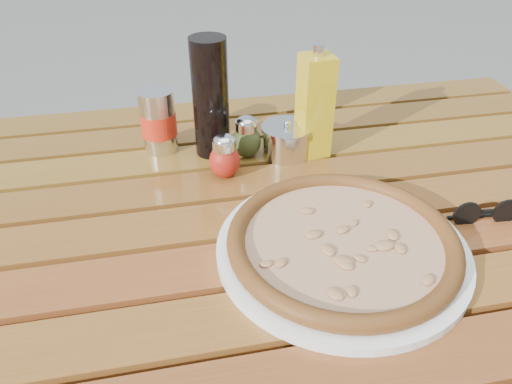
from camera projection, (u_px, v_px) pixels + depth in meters
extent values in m
cube|color=#341A0C|center=(447.00, 218.00, 1.44)|extent=(0.06, 0.06, 0.70)
cube|color=#371A0C|center=(258.00, 239.00, 0.82)|extent=(1.36, 0.86, 0.04)
cube|color=#5E3210|center=(291.00, 317.00, 0.64)|extent=(1.40, 0.09, 0.03)
cube|color=#5F2A10|center=(273.00, 264.00, 0.72)|extent=(1.40, 0.09, 0.03)
cube|color=#5A2F0F|center=(258.00, 222.00, 0.80)|extent=(1.40, 0.09, 0.03)
cube|color=#542D0E|center=(247.00, 187.00, 0.89)|extent=(1.40, 0.09, 0.03)
cube|color=#5A3810|center=(237.00, 159.00, 0.97)|extent=(1.40, 0.09, 0.03)
cube|color=#502E0E|center=(229.00, 135.00, 1.05)|extent=(1.40, 0.09, 0.03)
cube|color=#4F2F0E|center=(222.00, 114.00, 1.13)|extent=(1.40, 0.09, 0.03)
cylinder|color=white|center=(342.00, 249.00, 0.71)|extent=(0.44, 0.44, 0.01)
cylinder|color=beige|center=(343.00, 243.00, 0.71)|extent=(0.38, 0.38, 0.01)
torus|color=black|center=(343.00, 240.00, 0.71)|extent=(0.40, 0.40, 0.03)
ellipsoid|color=red|center=(225.00, 161.00, 0.87)|extent=(0.07, 0.07, 0.06)
cylinder|color=white|center=(224.00, 144.00, 0.85)|extent=(0.05, 0.05, 0.02)
ellipsoid|color=white|center=(224.00, 140.00, 0.85)|extent=(0.05, 0.05, 0.02)
ellipsoid|color=#39451B|center=(247.00, 141.00, 0.93)|extent=(0.06, 0.06, 0.06)
cylinder|color=white|center=(246.00, 126.00, 0.91)|extent=(0.04, 0.04, 0.02)
ellipsoid|color=silver|center=(246.00, 121.00, 0.91)|extent=(0.04, 0.04, 0.02)
cylinder|color=black|center=(210.00, 98.00, 0.90)|extent=(0.07, 0.07, 0.22)
cylinder|color=silver|center=(158.00, 121.00, 0.94)|extent=(0.08, 0.08, 0.12)
cylinder|color=red|center=(159.00, 123.00, 0.94)|extent=(0.09, 0.09, 0.04)
cube|color=gold|center=(315.00, 107.00, 0.90)|extent=(0.06, 0.06, 0.19)
cylinder|color=silver|center=(319.00, 50.00, 0.84)|extent=(0.02, 0.02, 0.02)
cylinder|color=silver|center=(286.00, 142.00, 0.94)|extent=(0.10, 0.10, 0.05)
cylinder|color=silver|center=(287.00, 128.00, 0.92)|extent=(0.11, 0.11, 0.01)
sphere|color=silver|center=(287.00, 124.00, 0.92)|extent=(0.02, 0.02, 0.01)
cylinder|color=black|center=(467.00, 214.00, 0.77)|extent=(0.04, 0.01, 0.04)
cylinder|color=black|center=(506.00, 212.00, 0.77)|extent=(0.04, 0.01, 0.04)
cube|color=black|center=(487.00, 211.00, 0.77)|extent=(0.02, 0.01, 0.00)
cube|color=black|center=(475.00, 216.00, 0.78)|extent=(0.09, 0.01, 0.00)
cube|color=black|center=(485.00, 213.00, 0.79)|extent=(0.09, 0.01, 0.00)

